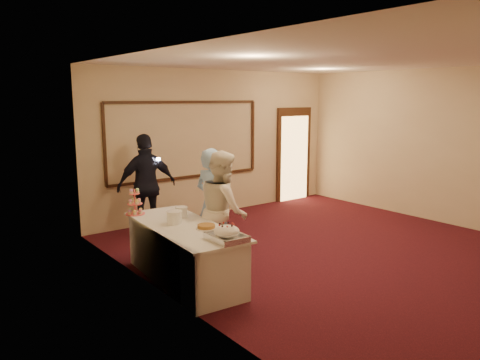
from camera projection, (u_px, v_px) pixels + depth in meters
name	position (u px, v px, depth m)	size (l,w,h in m)	color
floor	(346.00, 254.00, 7.38)	(7.00, 7.00, 0.00)	black
room_walls	(351.00, 126.00, 7.03)	(6.04, 7.04, 3.02)	beige
wall_molding	(187.00, 140.00, 9.34)	(3.45, 0.04, 1.55)	black
doorway	(294.00, 155.00, 11.18)	(1.05, 0.07, 2.20)	black
buffet_table	(184.00, 253.00, 6.27)	(1.01, 2.25, 0.77)	silver
pavlova_tray	(227.00, 233.00, 5.55)	(0.39, 0.54, 0.19)	silver
cupcake_stand	(135.00, 204.00, 6.77)	(0.28, 0.28, 0.41)	#F15C5B
plate_stack_a	(174.00, 217.00, 6.27)	(0.21, 0.21, 0.17)	white
plate_stack_b	(181.00, 212.00, 6.61)	(0.18, 0.18, 0.15)	white
tart	(206.00, 227.00, 6.04)	(0.27, 0.27, 0.05)	white
man	(212.00, 204.00, 7.10)	(0.62, 0.41, 1.70)	#8BB5EA
woman	(223.00, 210.00, 6.69)	(0.83, 0.65, 1.71)	white
guest	(147.00, 185.00, 8.24)	(1.07, 0.44, 1.82)	black
camera_flash	(158.00, 159.00, 8.17)	(0.07, 0.04, 0.05)	white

